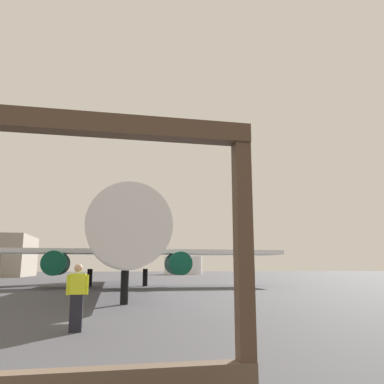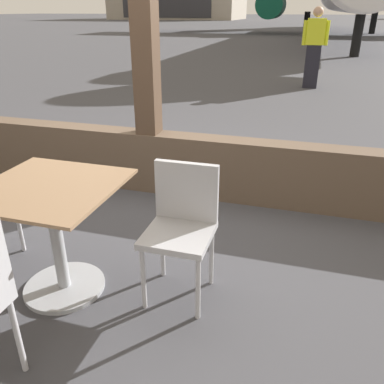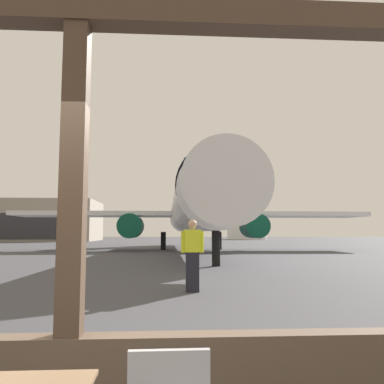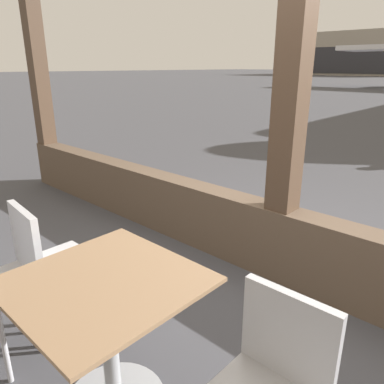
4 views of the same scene
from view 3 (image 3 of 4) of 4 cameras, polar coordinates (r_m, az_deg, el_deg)
name	(u,v)px [view 3 (image 3 of 4)]	position (r m, az deg, el deg)	size (l,w,h in m)	color
ground_plane	(159,246)	(43.39, -4.71, -7.74)	(220.00, 220.00, 0.00)	#424247
window_frame	(71,252)	(3.45, -16.87, -8.22)	(7.88, 0.24, 3.46)	brown
airplane	(194,210)	(31.45, 0.24, -2.55)	(28.77, 35.51, 10.01)	silver
ground_crew_worker	(192,254)	(9.81, 0.06, -8.89)	(0.56, 0.22, 1.74)	black
distant_hangar	(36,221)	(78.82, -21.41, -3.87)	(22.12, 14.53, 7.28)	#9E9384
fuel_storage_tank	(247,230)	(91.06, 7.82, -5.45)	(8.81, 8.81, 4.07)	white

